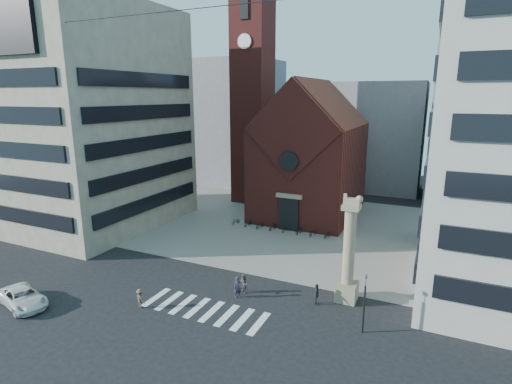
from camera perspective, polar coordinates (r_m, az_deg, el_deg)
ground at (r=34.33m, az=-5.45°, el=-13.91°), size 120.00×120.00×0.00m
piazza at (r=50.33m, az=5.51°, el=-4.74°), size 46.00×30.00×0.05m
zebra_crossing at (r=31.83m, az=-7.38°, el=-16.32°), size 10.20×3.20×0.01m
church at (r=54.09m, az=7.84°, el=5.16°), size 12.00×16.65×18.00m
campanile at (r=59.90m, az=-0.47°, el=13.54°), size 5.50×5.50×31.20m
building_left at (r=53.69m, az=-23.06°, el=9.54°), size 18.00×20.00×26.00m
bg_block_left at (r=75.28m, az=-3.49°, el=9.93°), size 16.00×14.00×22.00m
bg_block_mid at (r=72.13m, az=17.23°, el=7.59°), size 14.00×12.00×18.00m
bg_block_right at (r=68.57m, az=30.53°, el=8.57°), size 16.00×14.00×24.00m
lion_column at (r=32.17m, az=13.08°, el=-9.38°), size 1.63×1.60×8.68m
traffic_light at (r=28.80m, az=15.23°, el=-14.95°), size 0.13×0.16×4.30m
white_car at (r=36.51m, az=-30.38°, el=-12.88°), size 5.40×3.51×1.38m
pedestrian_0 at (r=32.86m, az=-2.63°, el=-13.45°), size 0.76×0.74×1.77m
pedestrian_1 at (r=33.53m, az=-1.78°, el=-12.99°), size 0.99×0.94×1.62m
pedestrian_2 at (r=32.23m, az=8.64°, el=-14.26°), size 0.63×1.06×1.69m
pedestrian_3 at (r=32.73m, az=-16.19°, el=-14.37°), size 1.11×0.84×1.53m
scooter_0 at (r=50.27m, az=-2.90°, el=-4.19°), size 0.83×1.66×0.84m
scooter_1 at (r=49.53m, az=-1.18°, el=-4.39°), size 0.71×1.60×0.93m
scooter_2 at (r=48.87m, az=0.59°, el=-4.70°), size 0.83×1.66×0.84m
scooter_3 at (r=48.23m, az=2.40°, el=-4.90°), size 0.71×1.60×0.93m
scooter_4 at (r=47.67m, az=4.26°, el=-5.21°), size 0.83×1.66×0.84m
scooter_5 at (r=47.13m, az=6.17°, el=-5.42°), size 0.71×1.60×0.93m
scooter_6 at (r=46.68m, az=8.12°, el=-5.73°), size 0.83×1.66×0.84m
scooter_7 at (r=46.25m, az=10.11°, el=-5.94°), size 0.71×1.60×0.93m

